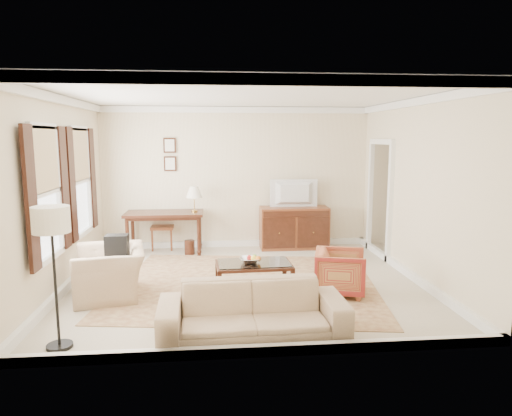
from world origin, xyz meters
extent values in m
cube|color=beige|center=(0.00, 0.00, 0.00)|extent=(5.50, 5.00, 0.01)
cube|color=white|center=(0.00, 0.00, 2.90)|extent=(5.50, 5.00, 0.01)
cube|color=#F5E7C7|center=(0.00, 2.50, 1.45)|extent=(5.50, 0.01, 2.90)
cube|color=#F5E7C7|center=(0.00, -2.50, 1.45)|extent=(5.50, 0.01, 2.90)
cube|color=#F5E7C7|center=(-2.75, 0.00, 1.45)|extent=(0.01, 5.00, 2.90)
cube|color=#F5E7C7|center=(2.75, 0.00, 1.45)|extent=(0.01, 5.00, 2.90)
cube|color=beige|center=(4.25, 1.15, 0.00)|extent=(3.00, 2.70, 0.01)
cube|color=brown|center=(0.01, -0.09, 0.01)|extent=(4.40, 3.92, 0.01)
cube|color=#3F1D12|center=(-1.45, 2.02, 0.80)|extent=(1.51, 0.76, 0.05)
cylinder|color=#3F1D12|center=(-2.13, 1.72, 0.39)|extent=(0.07, 0.07, 0.77)
cylinder|color=#3F1D12|center=(-0.77, 1.72, 0.39)|extent=(0.07, 0.07, 0.77)
cylinder|color=#3F1D12|center=(-2.13, 2.32, 0.39)|extent=(0.07, 0.07, 0.77)
cylinder|color=#3F1D12|center=(-0.77, 2.32, 0.39)|extent=(0.07, 0.07, 0.77)
cube|color=brown|center=(1.17, 2.20, 0.43)|extent=(1.40, 0.54, 0.86)
imported|color=black|center=(1.17, 2.18, 1.33)|extent=(0.93, 0.54, 0.12)
cube|color=#3F1D12|center=(0.09, -0.49, 0.43)|extent=(1.13, 0.69, 0.04)
cube|color=silver|center=(0.09, -0.49, 0.46)|extent=(1.06, 0.63, 0.01)
cube|color=silver|center=(0.09, -0.49, 0.16)|extent=(1.04, 0.61, 0.02)
cube|color=#3F1D12|center=(-0.41, -0.80, 0.21)|extent=(0.06, 0.06, 0.43)
cube|color=#3F1D12|center=(0.62, -0.76, 0.21)|extent=(0.06, 0.06, 0.43)
cube|color=#3F1D12|center=(-0.44, -0.22, 0.21)|extent=(0.06, 0.06, 0.43)
cube|color=#3F1D12|center=(0.60, -0.17, 0.21)|extent=(0.06, 0.06, 0.43)
imported|color=silver|center=(0.03, -0.49, 0.52)|extent=(0.42, 0.42, 0.10)
imported|color=brown|center=(-0.01, -0.45, 0.18)|extent=(0.28, 0.14, 0.38)
imported|color=brown|center=(0.21, -0.57, 0.18)|extent=(0.27, 0.12, 0.38)
imported|color=maroon|center=(1.35, -0.65, 0.36)|extent=(0.82, 0.86, 0.72)
imported|color=tan|center=(-1.98, -0.43, 0.48)|extent=(0.90, 1.21, 0.95)
cube|color=black|center=(-1.89, -0.35, 0.72)|extent=(0.33, 0.38, 0.40)
imported|color=tan|center=(-0.05, -1.99, 0.42)|extent=(2.16, 0.68, 0.84)
cylinder|color=black|center=(-2.19, -2.07, 0.02)|extent=(0.28, 0.28, 0.04)
cylinder|color=black|center=(-2.19, -2.07, 0.67)|extent=(0.03, 0.03, 1.32)
cylinder|color=silver|center=(-2.19, -2.07, 1.43)|extent=(0.39, 0.39, 0.28)
camera|label=1|loc=(-0.49, -6.95, 2.28)|focal=32.00mm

